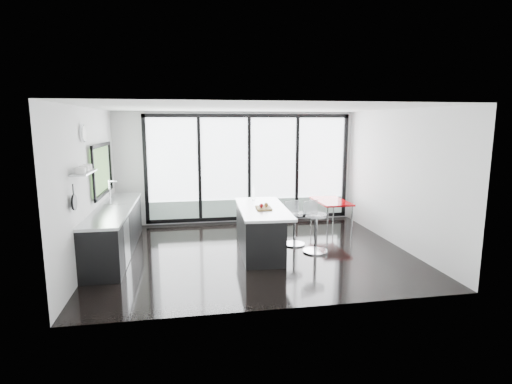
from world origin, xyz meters
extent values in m
cube|color=black|center=(0.00, 0.00, 0.00)|extent=(6.00, 5.00, 0.00)
cube|color=white|center=(0.00, 0.00, 2.80)|extent=(6.00, 5.00, 0.00)
cube|color=silver|center=(0.00, 2.50, 1.40)|extent=(6.00, 0.00, 2.80)
cube|color=white|center=(0.30, 2.47, 1.40)|extent=(5.00, 0.02, 2.50)
cube|color=slate|center=(0.30, 2.43, 0.37)|extent=(5.00, 0.02, 0.44)
cube|color=black|center=(-0.95, 2.43, 1.40)|extent=(0.08, 0.04, 2.50)
cube|color=black|center=(0.30, 2.43, 1.40)|extent=(0.08, 0.04, 2.50)
cube|color=black|center=(1.55, 2.43, 1.40)|extent=(0.08, 0.04, 2.50)
cube|color=silver|center=(0.00, -2.50, 1.40)|extent=(6.00, 0.00, 2.80)
cube|color=silver|center=(-3.00, 0.00, 1.40)|extent=(0.00, 5.00, 2.80)
cube|color=#517941|center=(-2.97, 0.90, 1.60)|extent=(0.02, 1.60, 0.90)
cube|color=#AAADAF|center=(-2.87, -0.85, 1.75)|extent=(0.25, 0.80, 0.03)
cylinder|color=white|center=(-2.97, -0.30, 2.35)|extent=(0.04, 0.30, 0.30)
cylinder|color=black|center=(-2.94, -1.25, 1.35)|extent=(0.03, 0.24, 0.24)
cube|color=silver|center=(3.00, 0.00, 1.40)|extent=(0.00, 5.00, 2.80)
cube|color=black|center=(-2.67, 0.40, 0.43)|extent=(0.65, 3.20, 0.87)
cube|color=#AAADAF|center=(-2.67, 0.40, 0.90)|extent=(0.69, 3.24, 0.05)
cube|color=#AAADAF|center=(-2.67, 0.90, 0.90)|extent=(0.45, 0.48, 0.06)
cylinder|color=silver|center=(-2.82, 0.90, 1.14)|extent=(0.02, 0.02, 0.44)
cube|color=#AAADAF|center=(-2.36, -0.35, 0.42)|extent=(0.03, 0.60, 0.80)
cube|color=black|center=(0.11, 0.06, 0.42)|extent=(0.82, 2.15, 0.84)
cube|color=#AAADAF|center=(0.19, 0.05, 0.86)|extent=(1.02, 2.22, 0.05)
cube|color=olive|center=(0.18, -0.09, 0.90)|extent=(0.31, 0.40, 0.03)
sphere|color=maroon|center=(0.13, -0.14, 0.96)|extent=(0.09, 0.09, 0.09)
sphere|color=brown|center=(0.24, -0.04, 0.95)|extent=(0.08, 0.08, 0.08)
cylinder|color=silver|center=(0.13, 0.78, 1.02)|extent=(0.07, 0.07, 0.27)
cylinder|color=silver|center=(1.20, -0.23, 0.39)|extent=(0.65, 0.65, 0.78)
cylinder|color=silver|center=(0.92, 0.31, 0.35)|extent=(0.52, 0.52, 0.70)
cube|color=#980206|center=(2.18, 1.58, 0.33)|extent=(0.73, 1.25, 0.66)
camera|label=1|loc=(-1.26, -7.49, 2.53)|focal=28.00mm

